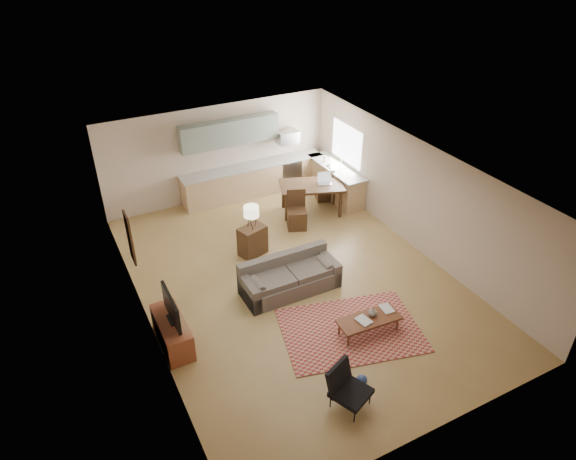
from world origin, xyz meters
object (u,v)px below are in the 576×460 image
armchair (351,390)px  tv_credenza (172,332)px  dining_table (311,199)px  sofa (290,276)px  coffee_table (368,326)px  console_table (253,241)px

armchair → tv_credenza: (-2.20, 2.76, -0.09)m
tv_credenza → dining_table: size_ratio=0.76×
sofa → dining_table: (2.09, 2.75, 0.04)m
tv_credenza → coffee_table: bearing=-22.8°
tv_credenza → dining_table: (4.82, 3.18, 0.13)m
armchair → dining_table: dining_table is taller
tv_credenza → console_table: 3.32m
sofa → dining_table: bearing=52.7°
coffee_table → console_table: console_table is taller
tv_credenza → console_table: size_ratio=1.72×
tv_credenza → dining_table: 5.78m
sofa → coffee_table: size_ratio=1.76×
coffee_table → tv_credenza: 3.77m
sofa → tv_credenza: size_ratio=1.74×
coffee_table → armchair: 1.82m
tv_credenza → sofa: bearing=8.9°
sofa → coffee_table: sofa is taller
sofa → armchair: sofa is taller
tv_credenza → dining_table: dining_table is taller
armchair → coffee_table: bearing=22.3°
sofa → coffee_table: bearing=-68.8°
armchair → tv_credenza: 3.53m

